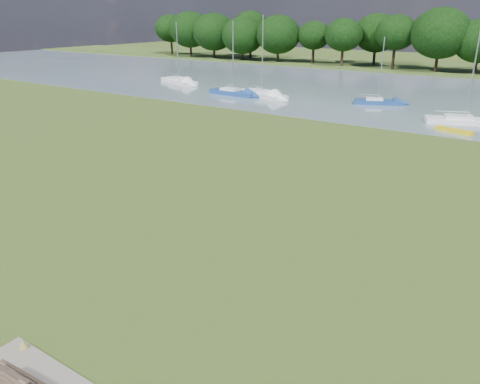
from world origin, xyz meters
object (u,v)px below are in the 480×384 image
Objects in this scene: kayak at (454,130)px; sailboat_2 at (464,119)px; sailboat_0 at (178,80)px; sailboat_5 at (377,100)px; sailboat_4 at (233,91)px; sailboat_6 at (261,92)px.

sailboat_2 reaches higher than kayak.
kayak is at bearing 6.49° from sailboat_0.
sailboat_4 is at bearing 169.32° from sailboat_5.
sailboat_0 is 29.29m from sailboat_5.
sailboat_6 is (3.46, 1.12, -0.04)m from sailboat_4.
sailboat_6 is at bearing -177.74° from kayak.
kayak is 0.37× the size of sailboat_2.
kayak is 0.34× the size of sailboat_6.
sailboat_2 is at bearing -0.01° from sailboat_4.
kayak is at bearing 6.31° from sailboat_6.
sailboat_5 is at bearing 19.58° from sailboat_0.
sailboat_4 is 1.21× the size of sailboat_5.
sailboat_0 is at bearing 155.77° from sailboat_5.
sailboat_6 reaches higher than sailboat_0.
sailboat_6 is at bearing 9.24° from sailboat_0.
sailboat_2 is at bearing 15.96° from sailboat_6.
sailboat_5 is at bearing 33.48° from sailboat_6.
sailboat_4 is 3.64m from sailboat_6.
sailboat_4 is at bearing -173.51° from kayak.
sailboat_4 is at bearing -140.29° from sailboat_6.
sailboat_5 is at bearing 154.46° from kayak.
sailboat_2 is 0.98× the size of sailboat_4.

